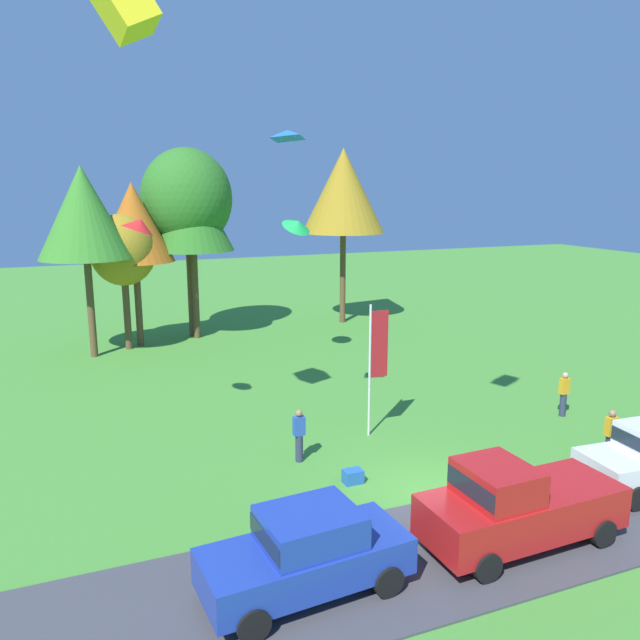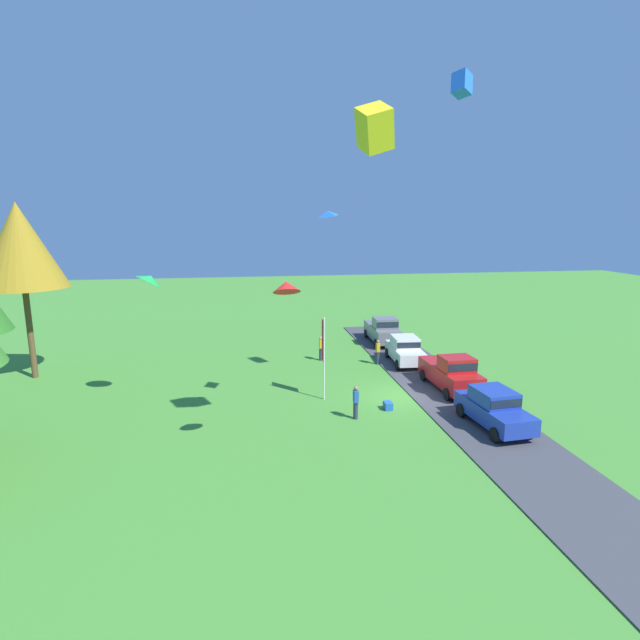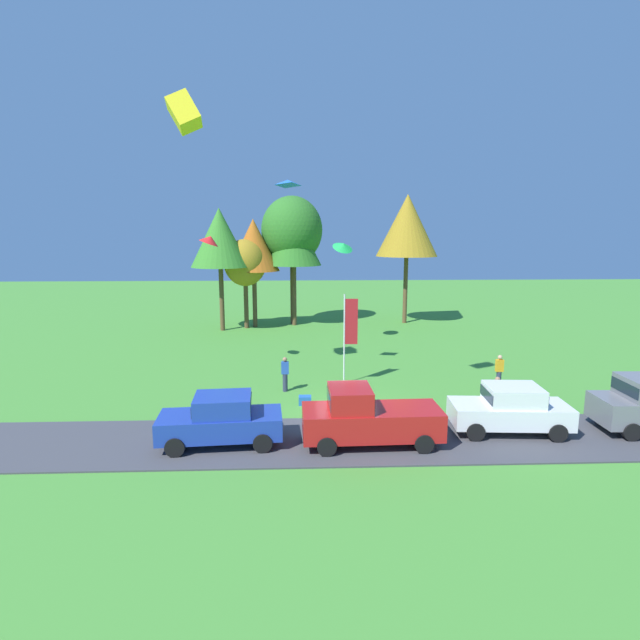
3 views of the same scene
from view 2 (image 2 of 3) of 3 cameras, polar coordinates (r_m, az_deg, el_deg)
ground_plane at (r=28.68m, az=9.52°, el=-8.61°), size 120.00×120.00×0.00m
pavement_strip at (r=29.57m, az=14.31°, el=-8.12°), size 36.00×4.40×0.06m
car_sedan_mid_row at (r=25.34m, az=19.26°, el=-9.37°), size 4.52×2.22×1.84m
car_pickup_far_end at (r=29.80m, az=14.80°, el=-5.82°), size 5.05×2.15×2.14m
car_sedan_by_flagpole at (r=34.57m, az=9.69°, el=-3.30°), size 4.52×2.20×1.84m
car_pickup_near_entrance at (r=39.87m, az=7.20°, el=-1.13°), size 5.06×2.17×2.14m
person_watching_sky at (r=34.25m, az=6.62°, el=-3.63°), size 0.36×0.24×1.71m
person_beside_suv at (r=34.96m, az=0.10°, el=-3.24°), size 0.36×0.24×1.71m
person_on_lawn at (r=25.08m, az=4.11°, el=-9.34°), size 0.36×0.24×1.71m
tree_center_back at (r=34.92m, az=-31.09°, el=7.26°), size 5.10×5.10×10.77m
flag_banner at (r=27.23m, az=0.39°, el=-3.07°), size 0.71×0.08×4.63m
cooler_box at (r=26.66m, az=7.77°, el=-9.68°), size 0.56×0.40×0.40m
kite_box_low_drifter at (r=27.16m, az=15.91°, el=24.51°), size 1.30×1.16×1.32m
kite_box_over_trees at (r=19.28m, az=6.26°, el=20.94°), size 1.72×1.53×1.99m
kite_diamond_mid_center at (r=23.34m, az=0.83°, el=12.07°), size 1.22×1.11×0.40m
kite_delta_high_left at (r=18.97m, az=-3.85°, el=3.82°), size 1.18×1.11×0.75m
kite_delta_near_flag at (r=26.96m, az=-18.90°, el=4.47°), size 1.78×1.78×0.99m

